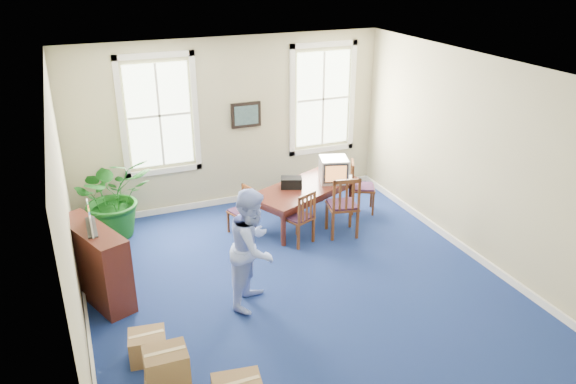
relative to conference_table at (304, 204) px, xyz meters
name	(u,v)px	position (x,y,z in m)	size (l,w,h in m)	color
floor	(297,284)	(-0.95, -1.91, -0.35)	(6.50, 6.50, 0.00)	navy
ceiling	(298,70)	(-0.95, -1.91, 2.85)	(6.50, 6.50, 0.00)	white
wall_back	(230,124)	(-0.95, 1.34, 1.25)	(6.50, 6.50, 0.00)	#B6AE87
wall_front	(440,317)	(-0.95, -5.16, 1.25)	(6.50, 6.50, 0.00)	#B6AE87
wall_left	(67,222)	(-3.95, -1.91, 1.25)	(6.50, 6.50, 0.00)	#B6AE87
wall_right	(474,158)	(2.05, -1.91, 1.25)	(6.50, 6.50, 0.00)	#B6AE87
baseboard_back	(234,199)	(-0.95, 1.31, -0.29)	(6.00, 0.04, 0.12)	white
baseboard_left	(88,327)	(-3.92, -1.91, -0.29)	(0.04, 6.50, 0.12)	white
baseboard_right	(460,245)	(2.02, -1.91, -0.29)	(0.04, 6.50, 0.12)	white
window_left	(159,115)	(-2.25, 1.32, 1.55)	(1.40, 0.12, 2.20)	white
window_right	(323,99)	(0.95, 1.32, 1.55)	(1.40, 0.12, 2.20)	white
wall_picture	(246,115)	(-0.65, 1.29, 1.40)	(0.58, 0.06, 0.48)	black
conference_table	(304,204)	(0.00, 0.00, 0.00)	(2.03, 0.92, 0.69)	#4C1D15
crt_tv	(334,170)	(0.60, 0.05, 0.57)	(0.49, 0.53, 0.44)	#B7B7BC
game_console	(348,178)	(0.88, 0.00, 0.37)	(0.17, 0.21, 0.05)	white
equipment_bag	(291,183)	(-0.23, 0.05, 0.44)	(0.37, 0.24, 0.19)	black
chair_near_left	(298,217)	(-0.42, -0.69, 0.13)	(0.43, 0.43, 0.96)	brown
chair_near_right	(342,205)	(0.42, -0.69, 0.21)	(0.50, 0.50, 1.12)	brown
chair_end_left	(241,211)	(-1.20, 0.00, 0.07)	(0.38, 0.38, 0.84)	brown
chair_end_right	(363,187)	(1.20, 0.00, 0.15)	(0.44, 0.44, 0.99)	brown
man	(253,248)	(-1.67, -2.08, 0.51)	(0.84, 0.65, 1.72)	#8FA8F7
credenza	(95,263)	(-3.70, -1.14, 0.21)	(0.41, 1.42, 1.11)	#4C1D15
brochure_rack	(90,217)	(-3.68, -1.14, 0.93)	(0.13, 0.72, 0.32)	#99999E
potted_plant	(114,196)	(-3.22, 0.75, 0.38)	(1.31, 1.14, 1.46)	#104F13
cardboard_boxes	(183,367)	(-2.98, -3.51, 0.03)	(1.33, 1.33, 0.76)	olive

